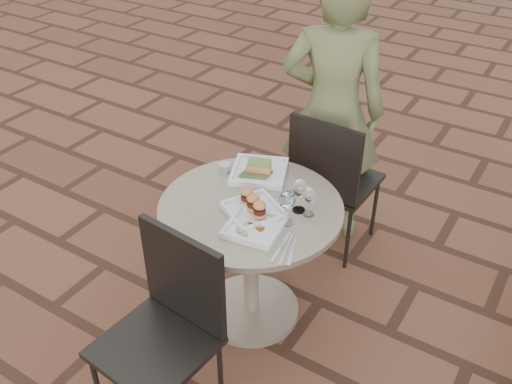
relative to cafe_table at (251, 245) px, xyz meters
The scene contains 13 objects.
ground 0.52m from the cafe_table, 130.66° to the right, with size 60.00×60.00×0.00m, color brown.
cafe_table is the anchor object (origin of this frame).
chair_far 0.72m from the cafe_table, 82.21° to the left, with size 0.46×0.46×0.93m.
chair_near 0.65m from the cafe_table, 89.80° to the right, with size 0.48×0.48×0.93m.
diner 0.98m from the cafe_table, 90.77° to the left, with size 0.61×0.40×1.68m, color #596035.
plate_salmon 0.39m from the cafe_table, 113.64° to the left, with size 0.36×0.36×0.08m.
plate_sliders 0.29m from the cafe_table, 46.17° to the right, with size 0.33×0.33×0.16m.
plate_tuna 0.32m from the cafe_table, 52.75° to the right, with size 0.27×0.27×0.03m.
wine_glass_right 0.43m from the cafe_table, ahead, with size 0.08×0.08×0.18m.
wine_glass_mid 0.44m from the cafe_table, 22.36° to the left, with size 0.07×0.07×0.17m.
wine_glass_far 0.45m from the cafe_table, 17.81° to the left, with size 0.06×0.06×0.15m.
steel_ramekin 0.43m from the cafe_table, 146.81° to the left, with size 0.06×0.06×0.05m, color silver.
cutlery_set 0.44m from the cafe_table, 32.27° to the right, with size 0.10×0.22×0.00m, color silver, non-canonical shape.
Camera 1 is at (1.33, -1.72, 2.35)m, focal length 40.00 mm.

